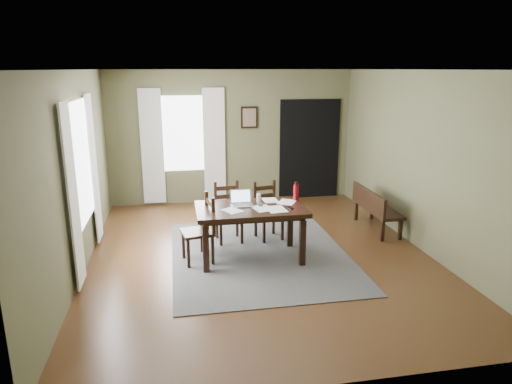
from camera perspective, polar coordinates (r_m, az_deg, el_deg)
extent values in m
cube|color=#492C16|center=(6.95, 0.45, -7.87)|extent=(5.00, 6.00, 0.01)
cube|color=brown|center=(9.45, -2.98, 6.86)|extent=(5.00, 0.02, 2.70)
cube|color=brown|center=(3.75, 9.20, -6.36)|extent=(5.00, 0.02, 2.70)
cube|color=brown|center=(6.55, -21.54, 2.09)|extent=(0.02, 6.00, 2.70)
cube|color=brown|center=(7.42, 19.85, 3.67)|extent=(0.02, 6.00, 2.70)
cube|color=white|center=(6.39, 0.50, 15.05)|extent=(5.00, 6.00, 0.02)
cube|color=#444444|center=(6.94, 0.45, -7.78)|extent=(2.60, 3.20, 0.01)
cube|color=black|center=(6.55, -0.67, -2.16)|extent=(1.57, 0.95, 0.06)
cube|color=black|center=(6.57, -0.67, -2.64)|extent=(1.41, 0.79, 0.05)
cube|color=black|center=(6.28, -6.28, -7.08)|extent=(0.08, 0.08, 0.67)
cube|color=black|center=(6.96, -6.67, -4.83)|extent=(0.08, 0.08, 0.67)
cube|color=black|center=(6.49, 5.82, -6.31)|extent=(0.08, 0.08, 0.67)
cube|color=black|center=(7.15, 4.26, -4.21)|extent=(0.08, 0.08, 0.67)
cube|color=black|center=(6.59, -7.36, -5.03)|extent=(0.50, 0.50, 0.04)
cube|color=black|center=(6.80, -9.06, -6.53)|extent=(0.05, 0.05, 0.42)
cube|color=black|center=(6.86, -6.20, -6.20)|extent=(0.05, 0.05, 0.42)
cube|color=black|center=(6.48, -8.45, -7.62)|extent=(0.05, 0.05, 0.42)
cube|color=black|center=(6.55, -5.44, -7.26)|extent=(0.05, 0.05, 0.42)
cube|color=black|center=(6.71, -6.17, -2.12)|extent=(0.05, 0.05, 0.53)
cube|color=black|center=(6.37, -5.36, -3.05)|extent=(0.05, 0.05, 0.53)
cube|color=black|center=(6.59, -5.74, -3.76)|extent=(0.08, 0.32, 0.07)
cube|color=black|center=(6.54, -5.78, -2.57)|extent=(0.08, 0.32, 0.07)
cube|color=black|center=(6.50, -5.81, -1.36)|extent=(0.08, 0.32, 0.07)
cube|color=black|center=(7.32, -3.39, -2.96)|extent=(0.45, 0.45, 0.04)
cube|color=black|center=(7.20, -4.40, -5.16)|extent=(0.04, 0.04, 0.41)
cube|color=black|center=(7.52, -4.90, -4.29)|extent=(0.04, 0.04, 0.41)
cube|color=black|center=(7.27, -1.78, -4.93)|extent=(0.04, 0.04, 0.41)
cube|color=black|center=(7.58, -2.38, -4.08)|extent=(0.04, 0.04, 0.41)
cube|color=black|center=(7.38, -5.09, -0.65)|extent=(0.05, 0.05, 0.52)
cube|color=black|center=(7.45, -2.38, -0.45)|extent=(0.05, 0.05, 0.52)
cube|color=black|center=(7.46, -3.71, -1.58)|extent=(0.31, 0.05, 0.07)
cube|color=black|center=(7.42, -3.73, -0.55)|extent=(0.31, 0.05, 0.07)
cube|color=black|center=(7.38, -3.75, 0.49)|extent=(0.31, 0.05, 0.07)
cube|color=black|center=(7.43, 1.63, -2.77)|extent=(0.49, 0.49, 0.04)
cube|color=black|center=(7.29, 1.01, -4.91)|extent=(0.05, 0.05, 0.40)
cube|color=black|center=(7.57, -0.04, -4.14)|extent=(0.05, 0.05, 0.40)
cube|color=black|center=(7.43, 3.31, -4.55)|extent=(0.05, 0.05, 0.40)
cube|color=black|center=(7.70, 2.19, -3.80)|extent=(0.05, 0.05, 0.40)
cube|color=black|center=(7.44, -0.17, -0.63)|extent=(0.05, 0.05, 0.50)
cube|color=black|center=(7.58, 2.23, -0.34)|extent=(0.05, 0.05, 0.50)
cube|color=black|center=(7.55, 1.04, -1.47)|extent=(0.30, 0.09, 0.07)
cube|color=black|center=(7.51, 1.04, -0.49)|extent=(0.30, 0.09, 0.07)
cube|color=black|center=(7.48, 1.05, 0.51)|extent=(0.30, 0.09, 0.07)
cube|color=black|center=(8.15, 14.97, -1.98)|extent=(0.41, 1.27, 0.05)
cube|color=black|center=(7.82, 17.58, -4.49)|extent=(0.05, 0.05, 0.36)
cube|color=black|center=(7.68, 15.53, -4.68)|extent=(0.05, 0.05, 0.36)
cube|color=black|center=(8.75, 14.29, -2.17)|extent=(0.05, 0.05, 0.36)
cube|color=black|center=(8.62, 12.42, -2.30)|extent=(0.05, 0.05, 0.36)
cube|color=black|center=(8.02, 13.88, -0.81)|extent=(0.05, 1.27, 0.31)
cube|color=#B7B7BC|center=(6.61, -1.77, -1.65)|extent=(0.32, 0.23, 0.02)
cube|color=#B7B7BC|center=(6.69, -1.94, -0.50)|extent=(0.32, 0.06, 0.21)
cube|color=silver|center=(6.68, -1.93, -0.51)|extent=(0.28, 0.04, 0.17)
cube|color=#3F3F42|center=(6.60, -1.75, -1.60)|extent=(0.27, 0.13, 0.00)
cube|color=#3F3F42|center=(6.60, 0.52, -1.57)|extent=(0.06, 0.10, 0.03)
cube|color=black|center=(6.51, 4.28, -1.96)|extent=(0.08, 0.16, 0.02)
cylinder|color=silver|center=(6.75, 0.33, -0.77)|extent=(0.06, 0.06, 0.13)
cylinder|color=#AD0D19|center=(6.88, 5.02, -0.04)|extent=(0.08, 0.08, 0.24)
cylinder|color=black|center=(6.84, 5.04, 1.10)|extent=(0.05, 0.05, 0.04)
cube|color=white|center=(6.39, -3.00, -2.31)|extent=(0.33, 0.35, 0.00)
cube|color=white|center=(6.44, 2.55, -2.17)|extent=(0.29, 0.36, 0.00)
cube|color=white|center=(6.87, 1.80, -1.04)|extent=(0.22, 0.28, 0.00)
cube|color=white|center=(6.79, 3.86, -1.26)|extent=(0.36, 0.38, 0.00)
cube|color=white|center=(6.48, 0.86, -2.05)|extent=(0.33, 0.39, 0.00)
cube|color=white|center=(6.72, -21.07, 3.31)|extent=(0.01, 1.30, 1.70)
cube|color=white|center=(9.34, -9.11, 7.20)|extent=(1.00, 0.01, 1.50)
cube|color=silver|center=(5.98, -21.92, -0.60)|extent=(0.03, 0.48, 2.30)
cube|color=silver|center=(7.55, -19.59, 2.73)|extent=(0.03, 0.48, 2.30)
cube|color=silver|center=(9.35, -12.85, 5.48)|extent=(0.44, 0.03, 2.30)
cube|color=silver|center=(9.38, -5.23, 5.82)|extent=(0.44, 0.03, 2.30)
cube|color=black|center=(9.43, -0.85, 9.30)|extent=(0.34, 0.03, 0.44)
cube|color=brown|center=(9.41, -0.83, 9.30)|extent=(0.27, 0.01, 0.36)
cube|color=black|center=(9.82, 6.70, 5.32)|extent=(1.30, 0.03, 2.10)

